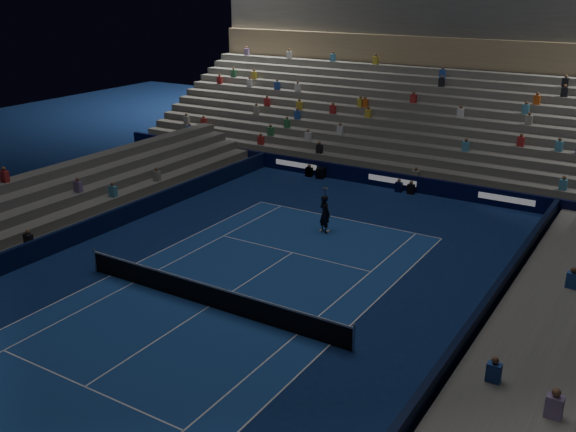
% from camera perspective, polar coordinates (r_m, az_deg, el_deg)
% --- Properties ---
extents(ground, '(90.00, 90.00, 0.00)m').
position_cam_1_polar(ground, '(26.31, -6.95, -7.92)').
color(ground, '#0D2051').
rests_on(ground, ground).
extents(court_surface, '(10.97, 23.77, 0.01)m').
position_cam_1_polar(court_surface, '(26.31, -6.95, -7.91)').
color(court_surface, navy).
rests_on(court_surface, ground).
extents(sponsor_barrier_far, '(44.00, 0.25, 1.00)m').
position_cam_1_polar(sponsor_barrier_far, '(41.08, 9.22, 3.10)').
color(sponsor_barrier_far, black).
rests_on(sponsor_barrier_far, ground).
extents(sponsor_barrier_east, '(0.25, 37.00, 1.00)m').
position_cam_1_polar(sponsor_barrier_east, '(22.06, 13.70, -12.82)').
color(sponsor_barrier_east, black).
rests_on(sponsor_barrier_east, ground).
extents(sponsor_barrier_west, '(0.25, 37.00, 1.00)m').
position_cam_1_polar(sponsor_barrier_west, '(32.58, -20.51, -2.48)').
color(sponsor_barrier_west, black).
rests_on(sponsor_barrier_west, ground).
extents(grandstand_main, '(44.00, 15.20, 11.20)m').
position_cam_1_polar(grandstand_main, '(49.01, 13.76, 8.99)').
color(grandstand_main, '#60605B').
rests_on(grandstand_main, ground).
extents(grandstand_east, '(5.00, 37.00, 2.50)m').
position_cam_1_polar(grandstand_east, '(21.30, 22.90, -13.92)').
color(grandstand_east, '#63635E').
rests_on(grandstand_east, ground).
extents(tennis_net, '(12.90, 0.10, 1.10)m').
position_cam_1_polar(tennis_net, '(26.08, -7.00, -6.94)').
color(tennis_net, '#B2B2B7').
rests_on(tennis_net, ground).
extents(tennis_player, '(0.86, 0.73, 2.00)m').
position_cam_1_polar(tennis_player, '(33.26, 3.26, 0.19)').
color(tennis_player, black).
rests_on(tennis_player, ground).
extents(broadcast_camera, '(0.54, 0.98, 0.66)m').
position_cam_1_polar(broadcast_camera, '(42.78, 2.91, 3.80)').
color(broadcast_camera, black).
rests_on(broadcast_camera, ground).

